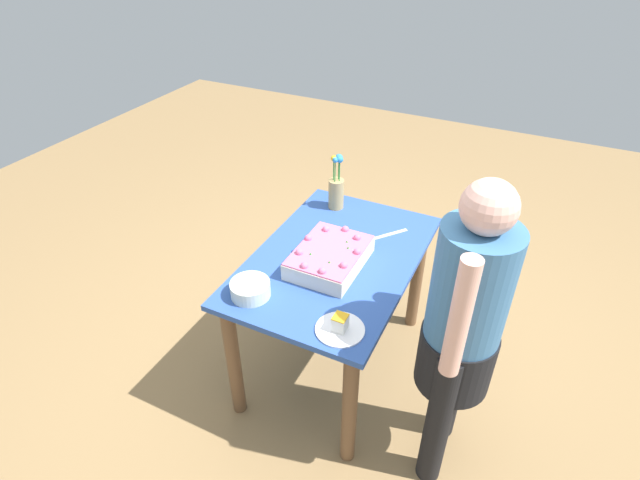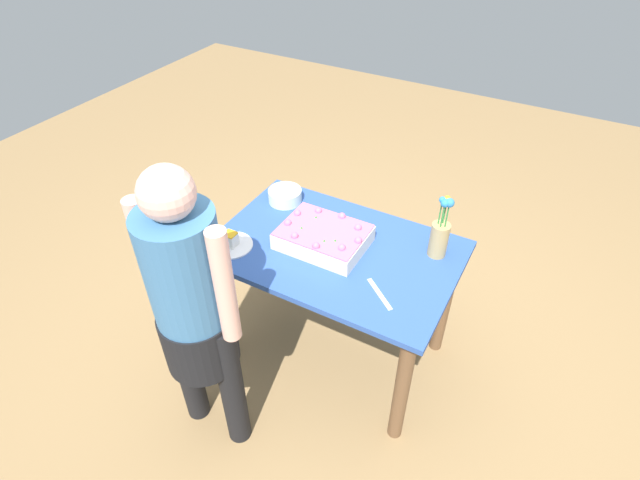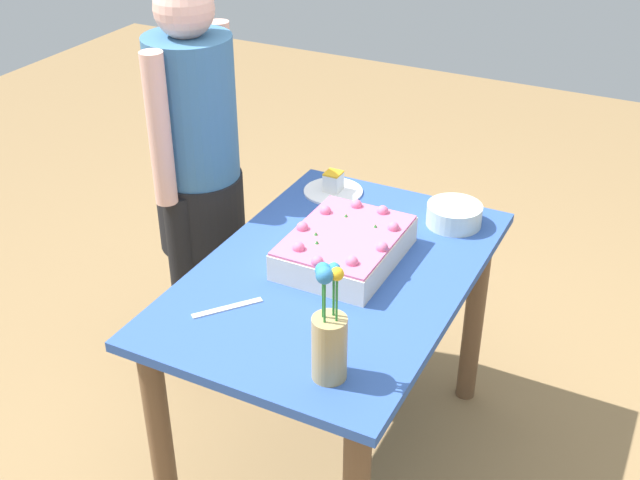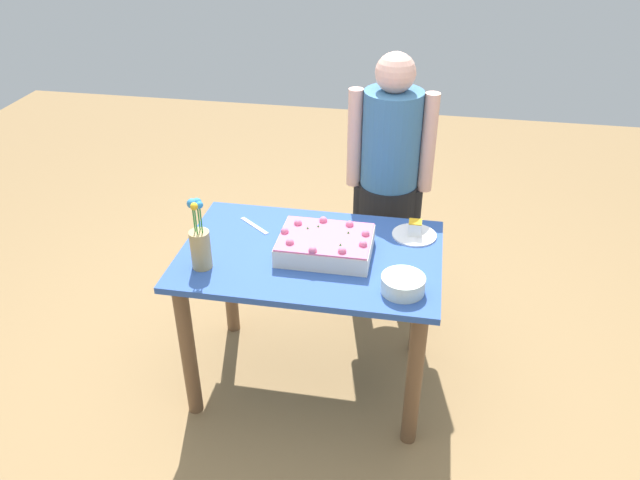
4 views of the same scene
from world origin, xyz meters
name	(u,v)px [view 3 (image 3 of 4)]	position (x,y,z in m)	size (l,w,h in m)	color
ground_plane	(333,455)	(0.00, 0.00, 0.00)	(8.00, 8.00, 0.00)	olive
dining_table	(335,311)	(0.00, 0.00, 0.61)	(1.17, 0.77, 0.76)	#2E52A0
sheet_cake	(346,246)	(-0.07, 0.00, 0.81)	(0.41, 0.31, 0.11)	silver
serving_plate_with_slice	(333,187)	(-0.45, -0.23, 0.78)	(0.21, 0.21, 0.08)	white
cake_knife	(227,308)	(0.31, -0.18, 0.76)	(0.20, 0.02, 0.00)	silver
flower_vase	(329,338)	(0.44, 0.20, 0.88)	(0.09, 0.09, 0.33)	tan
fruit_bowl	(454,215)	(-0.43, 0.22, 0.80)	(0.18, 0.18, 0.07)	silver
person_standing	(197,161)	(-0.29, -0.68, 0.85)	(0.45, 0.31, 1.49)	black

